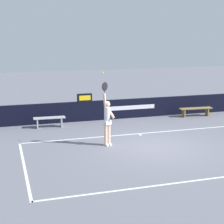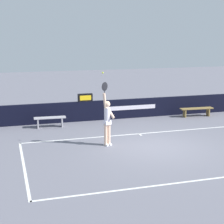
# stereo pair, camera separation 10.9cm
# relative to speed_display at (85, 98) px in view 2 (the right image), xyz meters

# --- Properties ---
(ground_plane) EXTENTS (60.00, 60.00, 0.00)m
(ground_plane) POSITION_rel_speed_display_xyz_m (1.72, -4.99, -1.19)
(ground_plane) COLOR slate
(court_lines) EXTENTS (10.27, 5.49, 0.00)m
(court_lines) POSITION_rel_speed_display_xyz_m (1.72, -5.73, -1.19)
(court_lines) COLOR white
(court_lines) RESTS_ON ground
(back_wall) EXTENTS (14.01, 0.18, 0.99)m
(back_wall) POSITION_rel_speed_display_xyz_m (1.73, 0.00, -0.69)
(back_wall) COLOR black
(back_wall) RESTS_ON ground
(speed_display) EXTENTS (0.73, 0.18, 0.39)m
(speed_display) POSITION_rel_speed_display_xyz_m (0.00, 0.00, 0.00)
(speed_display) COLOR black
(speed_display) RESTS_ON back_wall
(tennis_player) EXTENTS (0.52, 0.47, 2.53)m
(tennis_player) POSITION_rel_speed_display_xyz_m (-0.07, -4.27, -0.13)
(tennis_player) COLOR beige
(tennis_player) RESTS_ON ground
(tennis_ball) EXTENTS (0.07, 0.07, 0.07)m
(tennis_ball) POSITION_rel_speed_display_xyz_m (-0.26, -4.33, 1.68)
(tennis_ball) COLOR #CBE331
(courtside_bench_near) EXTENTS (1.48, 0.43, 0.49)m
(courtside_bench_near) POSITION_rel_speed_display_xyz_m (-1.87, -0.79, -0.82)
(courtside_bench_near) COLOR #AFABB3
(courtside_bench_near) RESTS_ON ground
(courtside_bench_far) EXTENTS (1.79, 0.46, 0.46)m
(courtside_bench_far) POSITION_rel_speed_display_xyz_m (5.85, -0.71, -0.83)
(courtside_bench_far) COLOR olive
(courtside_bench_far) RESTS_ON ground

